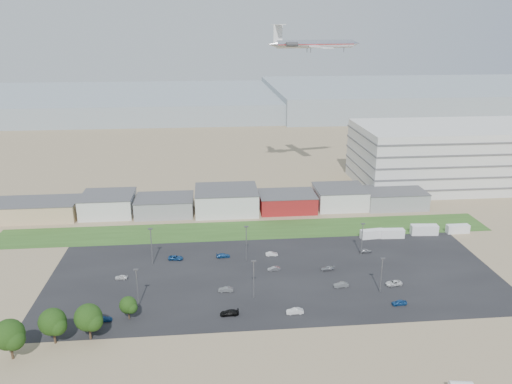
{
  "coord_description": "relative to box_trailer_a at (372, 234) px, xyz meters",
  "views": [
    {
      "loc": [
        -11.43,
        -98.95,
        63.62
      ],
      "look_at": [
        0.07,
        22.0,
        23.19
      ],
      "focal_mm": 35.0,
      "sensor_mm": 36.0,
      "label": 1
    }
  ],
  "objects": [
    {
      "name": "tree_mid",
      "position": [
        -76.86,
        -46.66,
        3.29
      ],
      "size": [
        6.22,
        6.22,
        9.34
      ],
      "primitive_type": null,
      "color": "black",
      "rests_on": "ground"
    },
    {
      "name": "parked_car_13",
      "position": [
        -31.62,
        -41.0,
        -0.72
      ],
      "size": [
        4.0,
        1.43,
        1.31
      ],
      "primitive_type": "imported",
      "rotation": [
        0.0,
        0.0,
        -1.56
      ],
      "color": "silver",
      "rests_on": "ground"
    },
    {
      "name": "ground",
      "position": [
        -38.8,
        -42.04,
        -1.38
      ],
      "size": [
        700.0,
        700.0,
        0.0
      ],
      "primitive_type": "plane",
      "color": "#897857",
      "rests_on": "ground"
    },
    {
      "name": "parked_car_5",
      "position": [
        -74.61,
        -20.08,
        -0.82
      ],
      "size": [
        3.41,
        1.68,
        1.12
      ],
      "primitive_type": "imported",
      "rotation": [
        0.0,
        0.0,
        -1.68
      ],
      "color": "silver",
      "rests_on": "ground"
    },
    {
      "name": "lightpole_front_r",
      "position": [
        -8.6,
        -33.22,
        3.34
      ],
      "size": [
        1.11,
        0.46,
        9.43
      ],
      "primitive_type": null,
      "color": "slate",
      "rests_on": "ground"
    },
    {
      "name": "parked_car_11",
      "position": [
        -33.14,
        -9.87,
        -0.8
      ],
      "size": [
        3.54,
        1.34,
        1.15
      ],
      "primitive_type": "imported",
      "rotation": [
        0.0,
        0.0,
        1.53
      ],
      "color": "silver",
      "rests_on": "ground"
    },
    {
      "name": "parked_car_4",
      "position": [
        -47.26,
        -29.28,
        -0.76
      ],
      "size": [
        3.82,
        1.54,
        1.23
      ],
      "primitive_type": "imported",
      "rotation": [
        0.0,
        0.0,
        -1.63
      ],
      "color": "#595B5E",
      "rests_on": "ground"
    },
    {
      "name": "box_trailer_c",
      "position": [
        17.6,
        1.22,
        0.22
      ],
      "size": [
        8.7,
        3.33,
        3.19
      ],
      "primitive_type": null,
      "rotation": [
        0.0,
        0.0,
        -0.08
      ],
      "color": "silver",
      "rests_on": "ground"
    },
    {
      "name": "parked_car_1",
      "position": [
        -17.71,
        -29.73,
        -0.75
      ],
      "size": [
        3.9,
        1.57,
        1.26
      ],
      "primitive_type": "imported",
      "rotation": [
        0.0,
        0.0,
        -1.51
      ],
      "color": "#595B5E",
      "rests_on": "ground"
    },
    {
      "name": "lightpole_back_l",
      "position": [
        -67.18,
        -12.14,
        4.07
      ],
      "size": [
        1.28,
        0.53,
        10.91
      ],
      "primitive_type": null,
      "color": "slate",
      "rests_on": "ground"
    },
    {
      "name": "airliner",
      "position": [
        -7.18,
        62.36,
        55.62
      ],
      "size": [
        45.08,
        35.44,
        11.84
      ],
      "primitive_type": null,
      "rotation": [
        0.0,
        0.0,
        0.22
      ],
      "color": "silver"
    },
    {
      "name": "box_trailer_b",
      "position": [
        6.43,
        -0.27,
        0.03
      ],
      "size": [
        7.62,
        2.71,
        2.82
      ],
      "primitive_type": null,
      "rotation": [
        0.0,
        0.0,
        -0.05
      ],
      "color": "silver",
      "rests_on": "ground"
    },
    {
      "name": "box_trailer_d",
      "position": [
        28.97,
        1.44,
        -0.01
      ],
      "size": [
        7.32,
        2.38,
        2.73
      ],
      "primitive_type": null,
      "rotation": [
        0.0,
        0.0,
        0.01
      ],
      "color": "silver",
      "rests_on": "ground"
    },
    {
      "name": "parked_car_2",
      "position": [
        -5.99,
        -39.57,
        -0.76
      ],
      "size": [
        3.71,
        1.67,
        1.24
      ],
      "primitive_type": "imported",
      "rotation": [
        0.0,
        0.0,
        -1.51
      ],
      "color": "navy",
      "rests_on": "ground"
    },
    {
      "name": "tree_right",
      "position": [
        -76.71,
        -43.74,
        1.94
      ],
      "size": [
        4.43,
        4.43,
        6.64
      ],
      "primitive_type": null,
      "color": "black",
      "rests_on": "ground"
    },
    {
      "name": "hills_backdrop",
      "position": [
        1.2,
        272.96,
        3.12
      ],
      "size": [
        700.0,
        200.0,
        9.0
      ],
      "primitive_type": null,
      "color": "gray",
      "rests_on": "ground"
    },
    {
      "name": "parked_car_7",
      "position": [
        -33.72,
        -19.14,
        -0.82
      ],
      "size": [
        3.52,
        1.52,
        1.13
      ],
      "primitive_type": "imported",
      "rotation": [
        0.0,
        0.0,
        -1.47
      ],
      "color": "#A5A5AA",
      "rests_on": "ground"
    },
    {
      "name": "lightpole_back_m",
      "position": [
        -40.75,
        -12.19,
        3.89
      ],
      "size": [
        1.24,
        0.52,
        10.55
      ],
      "primitive_type": null,
      "color": "slate",
      "rests_on": "ground"
    },
    {
      "name": "grass_strip",
      "position": [
        -38.8,
        9.96,
        -1.37
      ],
      "size": [
        160.0,
        16.0,
        0.02
      ],
      "primitive_type": "cube",
      "color": "#2E521E",
      "rests_on": "ground"
    },
    {
      "name": "parked_car_9",
      "position": [
        -60.92,
        -9.74,
        -0.79
      ],
      "size": [
        4.45,
        2.51,
        1.17
      ],
      "primitive_type": "imported",
      "rotation": [
        0.0,
        0.0,
        1.43
      ],
      "color": "navy",
      "rests_on": "ground"
    },
    {
      "name": "lightpole_front_l",
      "position": [
        -68.3,
        -34.03,
        3.49
      ],
      "size": [
        1.14,
        0.48,
        9.73
      ],
      "primitive_type": null,
      "color": "slate",
      "rests_on": "ground"
    },
    {
      "name": "tree_near",
      "position": [
        -69.74,
        -39.61,
        1.8
      ],
      "size": [
        4.25,
        4.25,
        6.37
      ],
      "primitive_type": null,
      "color": "black",
      "rests_on": "ground"
    },
    {
      "name": "parked_car_8",
      "position": [
        -5.1,
        -10.36,
        -0.81
      ],
      "size": [
        3.35,
        1.39,
        1.13
      ],
      "primitive_type": "imported",
      "rotation": [
        0.0,
        0.0,
        1.59
      ],
      "color": "#A5A5AA",
      "rests_on": "ground"
    },
    {
      "name": "parking_lot",
      "position": [
        -33.8,
        -22.04,
        -1.38
      ],
      "size": [
        120.0,
        50.0,
        0.01
      ],
      "primitive_type": "cube",
      "color": "black",
      "rests_on": "ground"
    },
    {
      "name": "parked_car_6",
      "position": [
        -47.28,
        -9.52,
        -0.8
      ],
      "size": [
        4.08,
        1.91,
        1.15
      ],
      "primitive_type": "imported",
      "rotation": [
        0.0,
        0.0,
        1.65
      ],
      "color": "navy",
      "rests_on": "ground"
    },
    {
      "name": "box_trailer_a",
      "position": [
        0.0,
        0.0,
        0.0
      ],
      "size": [
        7.56,
        3.06,
        2.76
      ],
      "primitive_type": null,
      "rotation": [
        0.0,
        0.0,
        0.11
      ],
      "color": "silver",
      "rests_on": "ground"
    },
    {
      "name": "lightpole_back_r",
      "position": [
        -7.05,
        -11.77,
        3.59
      ],
      "size": [
        1.17,
        0.49,
        9.94
      ],
      "primitive_type": null,
      "color": "slate",
      "rests_on": "ground"
    },
    {
      "name": "lightpole_front_m",
      "position": [
        -40.52,
        -32.94,
        3.67
      ],
      "size": [
        1.19,
        0.49,
        10.09
      ],
      "primitive_type": null,
      "color": "slate",
      "rests_on": "ground"
    },
    {
      "name": "parking_garage",
      "position": [
        51.2,
        52.96,
        11.12
      ],
      "size": [
        80.0,
        40.0,
        25.0
      ],
      "primitive_type": "cube",
      "color": "silver",
      "rests_on": "ground"
    },
    {
      "name": "tree_far_left",
      "position": [
        -91.01,
        -52.02,
        3.58
      ],
      "size": [
        6.61,
        6.61,
        9.91
      ],
      "primitive_type": null,
      "color": "black",
      "rests_on": "ground"
    },
    {
      "name": "parked_car_12",
      "position": [
        -19.08,
        -20.33,
        -0.83
      ],
      "size": [
        3.92,
        1.87,
        1.1
      ],
      "primitive_type": "imported",
      "rotation": [
        0.0,
        0.0,
        -1.48
      ],
      "color": "#A5A5AA",
      "rests_on": "ground"
    },
    {
      "name": "building_row",
      "position": [
        -55.8,
        28.96,
        2.62
      ],
      "size": [
        170.0,
        20.0,
        8.0
      ],
      "primitive_type": null,
      "color": "silver",
      "rests_on": "ground"
    },
    {
      "name": "parked_car_3",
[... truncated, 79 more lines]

